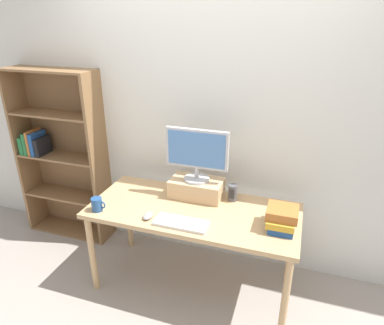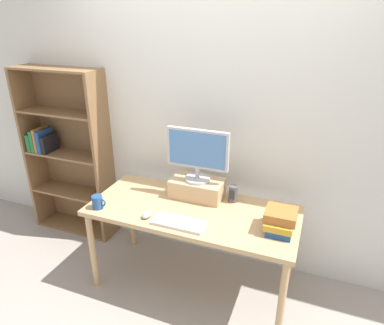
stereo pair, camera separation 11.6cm
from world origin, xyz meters
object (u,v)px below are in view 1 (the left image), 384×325
object	(u,v)px
desk	(193,217)
keyboard	(181,223)
computer_monitor	(197,153)
desk_speaker	(233,193)
coffee_mug	(97,204)
bookshelf_unit	(61,154)
riser_box	(197,188)
computer_mouse	(148,216)
book_stack	(282,218)

from	to	relation	value
desk	keyboard	world-z (taller)	keyboard
computer_monitor	desk_speaker	size ratio (longest dim) A/B	3.70
coffee_mug	desk_speaker	distance (m)	1.04
bookshelf_unit	coffee_mug	size ratio (longest dim) A/B	14.43
riser_box	desk_speaker	bearing A→B (deg)	4.80
computer_mouse	coffee_mug	size ratio (longest dim) A/B	0.91
riser_box	coffee_mug	size ratio (longest dim) A/B	3.65
computer_monitor	keyboard	size ratio (longest dim) A/B	1.31
riser_box	computer_mouse	distance (m)	0.49
riser_box	book_stack	bearing A→B (deg)	-19.31
computer_mouse	desk	bearing A→B (deg)	39.87
computer_monitor	riser_box	bearing A→B (deg)	90.00
book_stack	desk_speaker	size ratio (longest dim) A/B	1.93
desk	computer_monitor	world-z (taller)	computer_monitor
desk_speaker	bookshelf_unit	bearing A→B (deg)	175.16
bookshelf_unit	book_stack	xyz separation A→B (m)	(2.13, -0.41, -0.04)
bookshelf_unit	desk_speaker	size ratio (longest dim) A/B	12.37
book_stack	desk_speaker	xyz separation A→B (m)	(-0.40, 0.27, -0.01)
computer_mouse	desk_speaker	size ratio (longest dim) A/B	0.78
coffee_mug	keyboard	bearing A→B (deg)	1.86
desk	book_stack	bearing A→B (deg)	-3.92
bookshelf_unit	keyboard	world-z (taller)	bookshelf_unit
keyboard	bookshelf_unit	bearing A→B (deg)	157.67
computer_mouse	coffee_mug	xyz separation A→B (m)	(-0.40, -0.03, 0.03)
desk	computer_mouse	xyz separation A→B (m)	(-0.27, -0.23, 0.09)
computer_monitor	book_stack	size ratio (longest dim) A/B	1.92
bookshelf_unit	computer_monitor	xyz separation A→B (m)	(1.44, -0.17, 0.26)
keyboard	desk_speaker	size ratio (longest dim) A/B	2.84
coffee_mug	computer_monitor	bearing A→B (deg)	35.05
desk	keyboard	bearing A→B (deg)	-93.64
desk	riser_box	world-z (taller)	riser_box
desk	desk_speaker	xyz separation A→B (m)	(0.25, 0.22, 0.14)
keyboard	computer_mouse	xyz separation A→B (m)	(-0.26, 0.00, 0.01)
keyboard	book_stack	size ratio (longest dim) A/B	1.47
coffee_mug	book_stack	bearing A→B (deg)	8.86
riser_box	desk_speaker	world-z (taller)	riser_box
computer_mouse	bookshelf_unit	bearing A→B (deg)	153.64
desk	computer_monitor	xyz separation A→B (m)	(-0.04, 0.20, 0.45)
bookshelf_unit	desk_speaker	world-z (taller)	bookshelf_unit
bookshelf_unit	riser_box	world-z (taller)	bookshelf_unit
desk	riser_box	size ratio (longest dim) A/B	3.79
coffee_mug	computer_mouse	bearing A→B (deg)	3.60
computer_monitor	book_stack	distance (m)	0.79
bookshelf_unit	keyboard	bearing A→B (deg)	-22.33
bookshelf_unit	desk_speaker	xyz separation A→B (m)	(1.73, -0.15, -0.05)
keyboard	computer_monitor	bearing A→B (deg)	92.99
book_stack	bookshelf_unit	bearing A→B (deg)	169.02
book_stack	desk	bearing A→B (deg)	176.08
computer_monitor	keyboard	distance (m)	0.56
desk	book_stack	size ratio (longest dim) A/B	6.14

